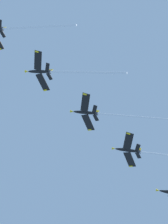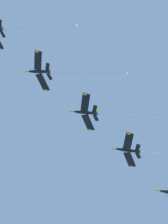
% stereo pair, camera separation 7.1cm
% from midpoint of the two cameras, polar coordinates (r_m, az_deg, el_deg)
% --- Properties ---
extents(jet_lead, '(43.82, 23.86, 19.60)m').
position_cam_midpoint_polar(jet_lead, '(139.10, -14.77, 15.53)').
color(jet_lead, black).
extents(jet_second, '(42.88, 23.85, 19.70)m').
position_cam_midpoint_polar(jet_second, '(131.12, -5.14, 7.83)').
color(jet_second, black).
extents(jet_third, '(40.08, 22.22, 17.95)m').
position_cam_midpoint_polar(jet_third, '(132.19, 2.55, -0.29)').
color(jet_third, black).
extents(jet_fourth, '(38.12, 21.81, 17.29)m').
position_cam_midpoint_polar(jet_fourth, '(137.81, 10.67, -7.62)').
color(jet_fourth, black).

